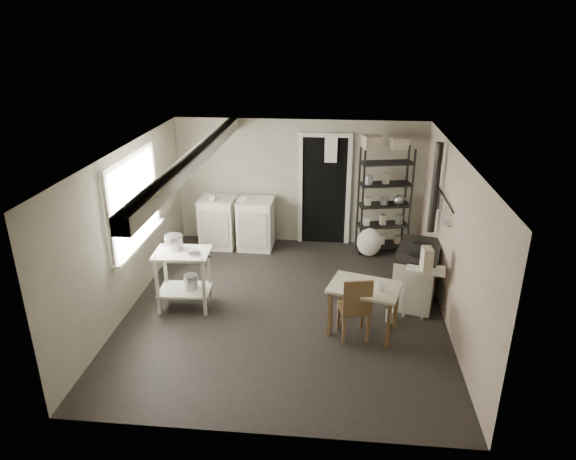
# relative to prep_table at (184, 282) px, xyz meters

# --- Properties ---
(floor) EXTENTS (5.00, 5.00, 0.00)m
(floor) POSITION_rel_prep_table_xyz_m (1.46, 0.11, -0.40)
(floor) COLOR black
(floor) RESTS_ON ground
(ceiling) EXTENTS (5.00, 5.00, 0.00)m
(ceiling) POSITION_rel_prep_table_xyz_m (1.46, 0.11, 1.90)
(ceiling) COLOR silver
(ceiling) RESTS_ON wall_back
(wall_back) EXTENTS (4.50, 0.02, 2.30)m
(wall_back) POSITION_rel_prep_table_xyz_m (1.46, 2.61, 0.75)
(wall_back) COLOR #A8A38F
(wall_back) RESTS_ON ground
(wall_front) EXTENTS (4.50, 0.02, 2.30)m
(wall_front) POSITION_rel_prep_table_xyz_m (1.46, -2.39, 0.75)
(wall_front) COLOR #A8A38F
(wall_front) RESTS_ON ground
(wall_left) EXTENTS (0.02, 5.00, 2.30)m
(wall_left) POSITION_rel_prep_table_xyz_m (-0.79, 0.11, 0.75)
(wall_left) COLOR #A8A38F
(wall_left) RESTS_ON ground
(wall_right) EXTENTS (0.02, 5.00, 2.30)m
(wall_right) POSITION_rel_prep_table_xyz_m (3.71, 0.11, 0.75)
(wall_right) COLOR #A8A38F
(wall_right) RESTS_ON ground
(window) EXTENTS (0.12, 1.76, 1.28)m
(window) POSITION_rel_prep_table_xyz_m (-0.76, 0.31, 1.10)
(window) COLOR silver
(window) RESTS_ON wall_left
(doorway) EXTENTS (0.96, 0.10, 2.08)m
(doorway) POSITION_rel_prep_table_xyz_m (1.91, 2.58, 0.60)
(doorway) COLOR silver
(doorway) RESTS_ON ground
(ceiling_beam) EXTENTS (0.18, 5.00, 0.18)m
(ceiling_beam) POSITION_rel_prep_table_xyz_m (0.26, 0.11, 1.80)
(ceiling_beam) COLOR silver
(ceiling_beam) RESTS_ON ceiling
(wallpaper_panel) EXTENTS (0.01, 5.00, 2.30)m
(wallpaper_panel) POSITION_rel_prep_table_xyz_m (3.70, 0.11, 0.75)
(wallpaper_panel) COLOR #C4B29F
(wallpaper_panel) RESTS_ON wall_right
(utensil_rail) EXTENTS (0.06, 1.20, 0.44)m
(utensil_rail) POSITION_rel_prep_table_xyz_m (3.65, 0.71, 1.15)
(utensil_rail) COLOR #ADAEB0
(utensil_rail) RESTS_ON wall_right
(prep_table) EXTENTS (0.79, 0.59, 0.88)m
(prep_table) POSITION_rel_prep_table_xyz_m (0.00, 0.00, 0.00)
(prep_table) COLOR silver
(prep_table) RESTS_ON ground
(stockpot) EXTENTS (0.34, 0.34, 0.28)m
(stockpot) POSITION_rel_prep_table_xyz_m (-0.14, 0.10, 0.54)
(stockpot) COLOR #ADAEB0
(stockpot) RESTS_ON prep_table
(saucepan) EXTENTS (0.22, 0.22, 0.10)m
(saucepan) POSITION_rel_prep_table_xyz_m (0.20, -0.07, 0.45)
(saucepan) COLOR #ADAEB0
(saucepan) RESTS_ON prep_table
(bucket) EXTENTS (0.27, 0.27, 0.22)m
(bucket) POSITION_rel_prep_table_xyz_m (0.09, 0.04, -0.02)
(bucket) COLOR #ADAEB0
(bucket) RESTS_ON prep_table
(base_cabinets) EXTENTS (1.41, 0.63, 0.92)m
(base_cabinets) POSITION_rel_prep_table_xyz_m (0.34, 2.23, 0.06)
(base_cabinets) COLOR silver
(base_cabinets) RESTS_ON ground
(mixing_bowl) EXTENTS (0.29, 0.29, 0.06)m
(mixing_bowl) POSITION_rel_prep_table_xyz_m (0.45, 2.16, 0.55)
(mixing_bowl) COLOR white
(mixing_bowl) RESTS_ON base_cabinets
(counter_cup) EXTENTS (0.16, 0.16, 0.10)m
(counter_cup) POSITION_rel_prep_table_xyz_m (-0.06, 2.09, 0.57)
(counter_cup) COLOR white
(counter_cup) RESTS_ON base_cabinets
(shelf_rack) EXTENTS (0.95, 0.53, 1.90)m
(shelf_rack) POSITION_rel_prep_table_xyz_m (2.97, 2.30, 0.55)
(shelf_rack) COLOR black
(shelf_rack) RESTS_ON ground
(shelf_jar) EXTENTS (0.10, 0.11, 0.19)m
(shelf_jar) POSITION_rel_prep_table_xyz_m (2.70, 2.31, 0.97)
(shelf_jar) COLOR white
(shelf_jar) RESTS_ON shelf_rack
(storage_box_a) EXTENTS (0.37, 0.34, 0.21)m
(storage_box_a) POSITION_rel_prep_table_xyz_m (2.70, 2.28, 1.61)
(storage_box_a) COLOR beige
(storage_box_a) RESTS_ON shelf_rack
(storage_box_b) EXTENTS (0.33, 0.32, 0.18)m
(storage_box_b) POSITION_rel_prep_table_xyz_m (3.14, 2.29, 1.59)
(storage_box_b) COLOR beige
(storage_box_b) RESTS_ON shelf_rack
(stove) EXTENTS (0.82, 1.15, 0.81)m
(stove) POSITION_rel_prep_table_xyz_m (3.36, 0.57, 0.04)
(stove) COLOR silver
(stove) RESTS_ON ground
(stovepipe) EXTENTS (0.12, 0.12, 1.44)m
(stovepipe) POSITION_rel_prep_table_xyz_m (3.58, 1.05, 1.19)
(stovepipe) COLOR black
(stovepipe) RESTS_ON stove
(side_ledge) EXTENTS (0.56, 0.37, 0.79)m
(side_ledge) POSITION_rel_prep_table_xyz_m (3.37, -0.02, 0.03)
(side_ledge) COLOR silver
(side_ledge) RESTS_ON ground
(oats_box) EXTENTS (0.14, 0.22, 0.32)m
(oats_box) POSITION_rel_prep_table_xyz_m (3.36, -0.06, 0.61)
(oats_box) COLOR beige
(oats_box) RESTS_ON side_ledge
(work_table) EXTENTS (1.04, 0.86, 0.68)m
(work_table) POSITION_rel_prep_table_xyz_m (2.54, -0.40, -0.02)
(work_table) COLOR beige
(work_table) RESTS_ON ground
(table_cup) EXTENTS (0.14, 0.14, 0.10)m
(table_cup) POSITION_rel_prep_table_xyz_m (2.73, -0.52, 0.41)
(table_cup) COLOR white
(table_cup) RESTS_ON work_table
(chair) EXTENTS (0.45, 0.46, 0.91)m
(chair) POSITION_rel_prep_table_xyz_m (2.41, -0.52, 0.08)
(chair) COLOR brown
(chair) RESTS_ON ground
(flour_sack) EXTENTS (0.51, 0.46, 0.52)m
(flour_sack) POSITION_rel_prep_table_xyz_m (2.74, 2.05, -0.16)
(flour_sack) COLOR white
(flour_sack) RESTS_ON ground
(floor_crock) EXTENTS (0.17, 0.17, 0.17)m
(floor_crock) POSITION_rel_prep_table_xyz_m (2.94, -0.12, -0.33)
(floor_crock) COLOR white
(floor_crock) RESTS_ON ground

